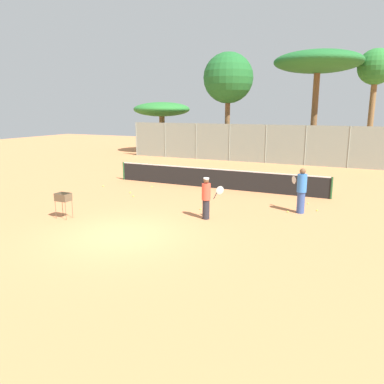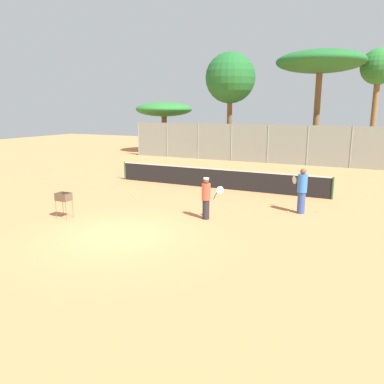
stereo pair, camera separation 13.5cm
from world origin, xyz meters
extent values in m
plane|color=#D37F4C|center=(0.00, 0.00, 0.00)|extent=(80.00, 80.00, 0.00)
cylinder|color=#26592D|center=(-5.92, 8.53, 0.54)|extent=(0.10, 0.10, 1.07)
cylinder|color=#26592D|center=(5.92, 8.53, 0.54)|extent=(0.10, 0.10, 1.07)
cube|color=black|center=(0.00, 8.53, 0.51)|extent=(11.84, 0.01, 1.01)
cube|color=white|center=(0.00, 8.53, 1.04)|extent=(11.84, 0.02, 0.06)
cylinder|color=gray|center=(-12.07, 19.22, 1.50)|extent=(0.08, 0.08, 3.01)
cylinder|color=gray|center=(-9.05, 19.22, 1.50)|extent=(0.08, 0.08, 3.01)
cylinder|color=gray|center=(-6.03, 19.22, 1.50)|extent=(0.08, 0.08, 3.01)
cylinder|color=gray|center=(-3.02, 19.22, 1.50)|extent=(0.08, 0.08, 3.01)
cylinder|color=gray|center=(0.00, 19.22, 1.50)|extent=(0.08, 0.08, 3.01)
cylinder|color=gray|center=(3.02, 19.22, 1.50)|extent=(0.08, 0.08, 3.01)
cylinder|color=gray|center=(6.03, 19.22, 1.50)|extent=(0.08, 0.08, 3.01)
cube|color=gray|center=(0.00, 19.22, 1.50)|extent=(24.13, 0.01, 3.01)
cylinder|color=brown|center=(-11.24, 22.57, 1.74)|extent=(0.53, 0.53, 3.48)
ellipsoid|color=#28722D|center=(-11.24, 22.57, 4.16)|extent=(5.46, 5.46, 1.37)
cylinder|color=brown|center=(3.08, 22.38, 3.48)|extent=(0.49, 0.49, 6.96)
ellipsoid|color=#1E6028|center=(3.08, 22.38, 7.82)|extent=(6.87, 6.87, 1.72)
cylinder|color=brown|center=(7.26, 24.71, 3.32)|extent=(0.46, 0.46, 6.64)
sphere|color=#28722D|center=(7.26, 24.71, 7.49)|extent=(2.82, 2.82, 2.82)
cylinder|color=brown|center=(-3.91, 21.06, 2.74)|extent=(0.43, 0.43, 5.48)
sphere|color=#1E6028|center=(-3.91, 21.06, 6.74)|extent=(4.20, 4.20, 4.20)
cylinder|color=#334C8C|center=(5.02, 5.44, 0.44)|extent=(0.31, 0.31, 0.88)
cylinder|color=blue|center=(5.02, 5.44, 1.25)|extent=(0.39, 0.39, 0.73)
sphere|color=brown|center=(5.02, 5.44, 1.74)|extent=(0.24, 0.24, 0.24)
cylinder|color=black|center=(4.76, 5.70, 1.07)|extent=(0.12, 0.12, 0.27)
ellipsoid|color=silver|center=(4.62, 5.83, 1.29)|extent=(0.30, 0.30, 0.43)
cylinder|color=#26262D|center=(1.86, 3.00, 0.38)|extent=(0.27, 0.27, 0.77)
cylinder|color=#E54C38|center=(1.86, 3.00, 1.09)|extent=(0.34, 0.34, 0.64)
sphere|color=brown|center=(1.86, 3.00, 1.51)|extent=(0.21, 0.21, 0.21)
cylinder|color=white|center=(1.86, 3.00, 1.60)|extent=(0.22, 0.22, 0.05)
cylinder|color=black|center=(2.18, 3.11, 0.93)|extent=(0.15, 0.08, 0.27)
ellipsoid|color=silver|center=(2.35, 3.17, 1.15)|extent=(0.38, 0.16, 0.43)
cylinder|color=brown|center=(-3.45, 0.56, 0.35)|extent=(0.02, 0.02, 0.70)
cylinder|color=brown|center=(-2.94, 0.56, 0.35)|extent=(0.02, 0.02, 0.70)
cylinder|color=brown|center=(-3.45, 0.92, 0.35)|extent=(0.02, 0.02, 0.70)
cylinder|color=brown|center=(-2.94, 0.92, 0.35)|extent=(0.02, 0.02, 0.70)
cube|color=brown|center=(-3.19, 0.74, 0.71)|extent=(0.55, 0.40, 0.01)
cube|color=brown|center=(-3.19, 0.54, 0.85)|extent=(0.55, 0.01, 0.30)
cube|color=brown|center=(-3.19, 0.94, 0.85)|extent=(0.55, 0.01, 0.30)
cube|color=brown|center=(-3.47, 0.74, 0.85)|extent=(0.01, 0.40, 0.30)
cube|color=brown|center=(-2.92, 0.74, 0.85)|extent=(0.01, 0.40, 0.30)
sphere|color=#D1E54C|center=(-3.03, 0.59, 0.75)|extent=(0.07, 0.07, 0.07)
sphere|color=#D1E54C|center=(-3.24, 0.81, 0.80)|extent=(0.07, 0.07, 0.07)
sphere|color=#D1E54C|center=(-3.19, 0.78, 0.80)|extent=(0.07, 0.07, 0.07)
sphere|color=#D1E54C|center=(-3.34, 0.85, 0.80)|extent=(0.07, 0.07, 0.07)
sphere|color=#D1E54C|center=(-3.18, 0.77, 0.75)|extent=(0.07, 0.07, 0.07)
sphere|color=#D1E54C|center=(-3.09, 0.63, 0.75)|extent=(0.07, 0.07, 0.07)
sphere|color=#D1E54C|center=(-3.15, 0.59, 0.75)|extent=(0.07, 0.07, 0.07)
sphere|color=#D1E54C|center=(-3.02, 0.71, 0.80)|extent=(0.07, 0.07, 0.07)
sphere|color=#D1E54C|center=(-3.19, 0.83, 0.80)|extent=(0.07, 0.07, 0.07)
sphere|color=#D1E54C|center=(-3.22, 0.77, 0.75)|extent=(0.07, 0.07, 0.07)
sphere|color=#D1E54C|center=(5.10, 7.08, 0.03)|extent=(0.07, 0.07, 0.07)
sphere|color=#D1E54C|center=(-2.82, 4.95, 0.03)|extent=(0.07, 0.07, 0.07)
sphere|color=#D1E54C|center=(-3.18, 7.26, 0.03)|extent=(0.07, 0.07, 0.07)
sphere|color=#D1E54C|center=(4.54, 5.31, 0.03)|extent=(0.07, 0.07, 0.07)
sphere|color=#D1E54C|center=(-5.72, 6.30, 0.03)|extent=(0.07, 0.07, 0.07)
sphere|color=#D1E54C|center=(5.61, 6.02, 0.03)|extent=(0.07, 0.07, 0.07)
sphere|color=#D1E54C|center=(-3.43, 5.56, 0.03)|extent=(0.07, 0.07, 0.07)
sphere|color=#D1E54C|center=(1.11, 4.15, 0.03)|extent=(0.07, 0.07, 0.07)
cube|color=#B2B7BC|center=(-4.28, 21.84, 0.45)|extent=(4.20, 1.70, 0.90)
cube|color=#33383D|center=(-4.48, 21.84, 1.25)|extent=(2.20, 1.50, 0.70)
camera|label=1|loc=(7.32, -9.85, 4.16)|focal=35.00mm
camera|label=2|loc=(7.45, -9.79, 4.16)|focal=35.00mm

